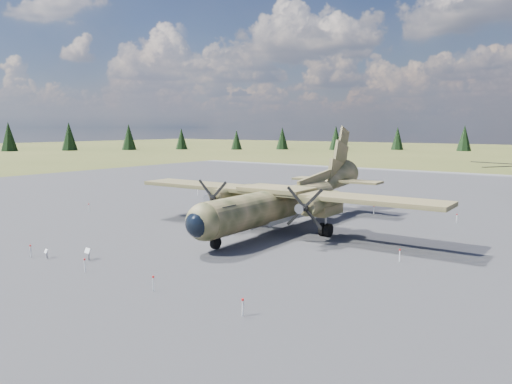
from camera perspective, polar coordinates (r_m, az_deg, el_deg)
The scene contains 7 objects.
ground at distance 42.38m, azimuth -5.43°, elevation -4.46°, with size 500.00×500.00×0.00m, color brown.
apron at distance 50.17m, azimuth 2.15°, elevation -2.57°, with size 120.00×120.00×0.04m, color slate.
transport_plane at distance 42.61m, azimuth 3.08°, elevation -0.71°, with size 28.25×25.70×9.33m.
info_placard_left at distance 36.30m, azimuth -22.84°, elevation -6.35°, with size 0.42×0.25×0.63m.
info_placard_right at distance 34.89m, azimuth -18.66°, elevation -6.51°, with size 0.51×0.23×0.80m.
barrier_fence at distance 42.52m, azimuth -5.97°, elevation -3.73°, with size 33.12×29.62×0.85m.
treeline at distance 44.82m, azimuth -6.13°, elevation 2.36°, with size 335.99×335.66×10.95m.
Camera 1 is at (27.51, -31.04, 8.68)m, focal length 35.00 mm.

